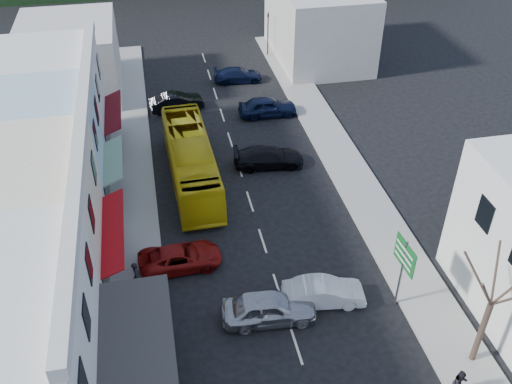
# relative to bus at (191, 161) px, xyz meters

# --- Properties ---
(ground) EXTENTS (120.00, 120.00, 0.00)m
(ground) POSITION_rel_bus_xyz_m (3.43, -11.19, -1.55)
(ground) COLOR black
(ground) RESTS_ON ground
(sidewalk_left) EXTENTS (3.00, 52.00, 0.15)m
(sidewalk_left) POSITION_rel_bus_xyz_m (-4.07, -1.19, -1.48)
(sidewalk_left) COLOR gray
(sidewalk_left) RESTS_ON ground
(sidewalk_right) EXTENTS (3.00, 52.00, 0.15)m
(sidewalk_right) POSITION_rel_bus_xyz_m (10.93, -1.19, -1.48)
(sidewalk_right) COLOR gray
(sidewalk_right) RESTS_ON ground
(shopfront_row) EXTENTS (8.25, 30.00, 8.00)m
(shopfront_row) POSITION_rel_bus_xyz_m (-9.06, -6.19, 2.45)
(shopfront_row) COLOR silver
(shopfront_row) RESTS_ON ground
(distant_block_left) EXTENTS (8.00, 10.00, 6.00)m
(distant_block_left) POSITION_rel_bus_xyz_m (-8.57, 15.81, 1.45)
(distant_block_left) COLOR #B7B2A8
(distant_block_left) RESTS_ON ground
(distant_block_right) EXTENTS (8.00, 12.00, 7.00)m
(distant_block_right) POSITION_rel_bus_xyz_m (14.43, 18.81, 1.95)
(distant_block_right) COLOR #B7B2A8
(distant_block_right) RESTS_ON ground
(bus) EXTENTS (2.81, 11.66, 3.10)m
(bus) POSITION_rel_bus_xyz_m (0.00, 0.00, 0.00)
(bus) COLOR gold
(bus) RESTS_ON ground
(car_silver) EXTENTS (4.51, 2.10, 1.40)m
(car_silver) POSITION_rel_bus_xyz_m (2.47, -13.20, -0.85)
(car_silver) COLOR #A5A5A9
(car_silver) RESTS_ON ground
(car_white) EXTENTS (4.60, 2.35, 1.40)m
(car_white) POSITION_rel_bus_xyz_m (5.53, -12.64, -0.85)
(car_white) COLOR silver
(car_white) RESTS_ON ground
(car_red) EXTENTS (4.69, 2.13, 1.40)m
(car_red) POSITION_rel_bus_xyz_m (-1.57, -8.40, -0.85)
(car_red) COLOR maroon
(car_red) RESTS_ON ground
(car_black_near) EXTENTS (4.65, 2.24, 1.40)m
(car_black_near) POSITION_rel_bus_xyz_m (5.54, 0.73, -0.85)
(car_black_near) COLOR black
(car_black_near) RESTS_ON ground
(car_navy_mid) EXTENTS (4.44, 1.90, 1.40)m
(car_navy_mid) POSITION_rel_bus_xyz_m (7.06, 8.01, -0.85)
(car_navy_mid) COLOR black
(car_navy_mid) RESTS_ON ground
(car_black_far) EXTENTS (4.60, 2.36, 1.40)m
(car_black_far) POSITION_rel_bus_xyz_m (-0.11, 10.49, -0.85)
(car_black_far) COLOR black
(car_black_far) RESTS_ON ground
(car_navy_far) EXTENTS (4.61, 2.12, 1.40)m
(car_navy_far) POSITION_rel_bus_xyz_m (5.84, 14.84, -0.85)
(car_navy_far) COLOR black
(car_navy_far) RESTS_ON ground
(pedestrian_left) EXTENTS (0.47, 0.64, 1.70)m
(pedestrian_left) POSITION_rel_bus_xyz_m (-3.99, -9.76, -0.55)
(pedestrian_left) COLOR black
(pedestrian_left) RESTS_ON sidewalk_left
(pedestrian_right) EXTENTS (0.79, 0.60, 1.70)m
(pedestrian_right) POSITION_rel_bus_xyz_m (9.73, -19.33, -0.55)
(pedestrian_right) COLOR black
(pedestrian_right) RESTS_ON sidewalk_right
(direction_sign) EXTENTS (0.47, 1.99, 4.37)m
(direction_sign) POSITION_rel_bus_xyz_m (9.23, -13.55, 0.63)
(direction_sign) COLOR #115A21
(direction_sign) RESTS_ON ground
(street_tree) EXTENTS (4.10, 4.10, 7.70)m
(street_tree) POSITION_rel_bus_xyz_m (11.41, -17.64, 2.30)
(street_tree) COLOR #39291F
(street_tree) RESTS_ON ground
(traffic_signal) EXTENTS (0.52, 0.92, 4.40)m
(traffic_signal) POSITION_rel_bus_xyz_m (9.72, 19.99, 0.65)
(traffic_signal) COLOR black
(traffic_signal) RESTS_ON ground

